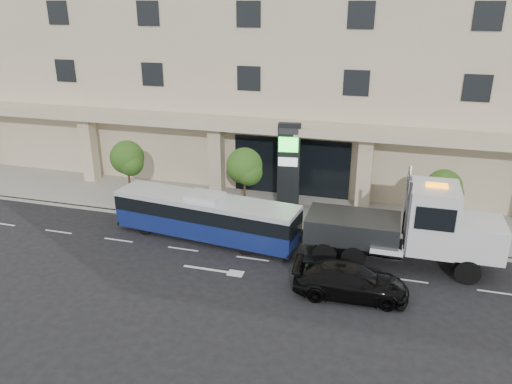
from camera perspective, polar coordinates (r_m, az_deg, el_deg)
ground at (r=27.98m, az=0.47°, el=-6.21°), size 120.00×120.00×0.00m
sidewalk at (r=32.34m, az=2.84°, el=-2.17°), size 120.00×6.00×0.15m
curb at (r=29.68m, az=1.51°, el=-4.38°), size 120.00×0.30×0.15m
convention_center at (r=40.04m, az=6.68°, el=16.87°), size 60.00×17.60×20.00m
tree_left at (r=33.60m, az=-14.47°, el=3.59°), size 2.27×2.20×4.22m
tree_mid at (r=30.41m, az=-1.29°, el=2.74°), size 2.28×2.20×4.38m
tree_right at (r=29.40m, az=20.66°, el=0.21°), size 2.10×2.00×4.04m
city_bus at (r=28.46m, az=-5.76°, el=-2.72°), size 11.00×3.54×2.74m
tow_truck at (r=26.48m, az=17.24°, el=-3.98°), size 10.90×2.84×4.97m
black_sedan at (r=23.69m, az=10.75°, el=-9.97°), size 5.40×2.47×1.53m
signage_pylon at (r=31.78m, az=3.75°, el=3.03°), size 1.45×0.67×5.61m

